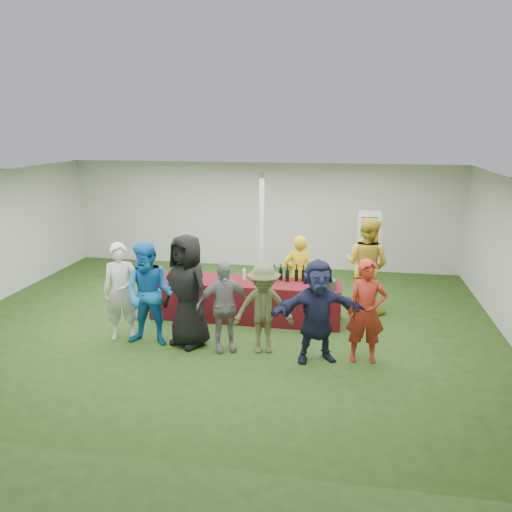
% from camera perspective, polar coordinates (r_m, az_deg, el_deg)
% --- Properties ---
extents(ground, '(60.00, 60.00, 0.00)m').
position_cam_1_polar(ground, '(9.48, -3.60, -7.65)').
color(ground, '#284719').
rests_on(ground, ground).
extents(tent, '(10.00, 10.00, 10.00)m').
position_cam_1_polar(tent, '(10.10, 0.65, 1.83)').
color(tent, white).
rests_on(tent, ground).
extents(serving_table, '(3.60, 0.80, 0.75)m').
position_cam_1_polar(serving_table, '(9.56, -1.18, -5.02)').
color(serving_table, maroon).
rests_on(serving_table, ground).
extents(wine_bottles, '(0.86, 0.15, 0.32)m').
position_cam_1_polar(wine_bottles, '(9.44, 2.95, -2.12)').
color(wine_bottles, black).
rests_on(wine_bottles, serving_table).
extents(wine_glasses, '(2.70, 0.15, 0.16)m').
position_cam_1_polar(wine_glasses, '(9.25, -3.95, -2.55)').
color(wine_glasses, silver).
rests_on(wine_glasses, serving_table).
extents(water_bottle, '(0.07, 0.07, 0.23)m').
position_cam_1_polar(water_bottle, '(9.49, -1.35, -2.13)').
color(water_bottle, silver).
rests_on(water_bottle, serving_table).
extents(bar_towel, '(0.25, 0.18, 0.03)m').
position_cam_1_polar(bar_towel, '(9.31, 8.34, -3.19)').
color(bar_towel, white).
rests_on(bar_towel, serving_table).
extents(dump_bucket, '(0.23, 0.23, 0.18)m').
position_cam_1_polar(dump_bucket, '(9.03, 8.44, -3.26)').
color(dump_bucket, slate).
rests_on(dump_bucket, serving_table).
extents(wine_list_sign, '(0.50, 0.03, 1.80)m').
position_cam_1_polar(wine_list_sign, '(11.26, 12.79, 2.63)').
color(wine_list_sign, slate).
rests_on(wine_list_sign, ground).
extents(staff_pourer, '(0.66, 0.52, 1.57)m').
position_cam_1_polar(staff_pourer, '(9.75, 4.85, -2.13)').
color(staff_pourer, gold).
rests_on(staff_pourer, ground).
extents(staff_back, '(1.15, 1.08, 1.89)m').
position_cam_1_polar(staff_back, '(10.04, 12.54, -0.99)').
color(staff_back, gold).
rests_on(staff_back, ground).
extents(customer_0, '(0.71, 0.57, 1.70)m').
position_cam_1_polar(customer_0, '(8.85, -15.13, -3.94)').
color(customer_0, silver).
rests_on(customer_0, ground).
extents(customer_1, '(0.87, 0.69, 1.77)m').
position_cam_1_polar(customer_1, '(8.49, -12.09, -4.30)').
color(customer_1, blue).
rests_on(customer_1, ground).
extents(customer_2, '(1.11, 0.97, 1.91)m').
position_cam_1_polar(customer_2, '(8.34, -7.86, -3.96)').
color(customer_2, black).
rests_on(customer_2, ground).
extents(customer_3, '(0.97, 0.71, 1.52)m').
position_cam_1_polar(customer_3, '(8.14, -3.74, -5.75)').
color(customer_3, gray).
rests_on(customer_3, ground).
extents(customer_4, '(1.07, 0.76, 1.49)m').
position_cam_1_polar(customer_4, '(8.07, 0.86, -6.03)').
color(customer_4, '#4E522F').
rests_on(customer_4, ground).
extents(customer_5, '(1.60, 0.94, 1.64)m').
position_cam_1_polar(customer_5, '(7.81, 7.02, -6.28)').
color(customer_5, '#1B203F').
rests_on(customer_5, ground).
extents(customer_6, '(0.64, 0.45, 1.65)m').
position_cam_1_polar(customer_6, '(7.91, 12.48, -6.22)').
color(customer_6, maroon).
rests_on(customer_6, ground).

